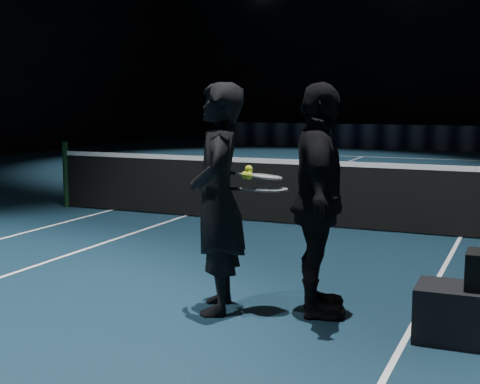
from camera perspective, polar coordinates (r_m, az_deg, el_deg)
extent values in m
plane|color=black|center=(9.31, 18.29, -3.71)|extent=(36.00, 36.00, 0.00)
cylinder|color=black|center=(11.67, -14.63, 1.45)|extent=(0.10, 0.10, 1.10)
cube|color=black|center=(9.23, 18.41, -0.97)|extent=(12.80, 0.02, 0.86)
cube|color=white|center=(9.17, 18.54, 1.90)|extent=(12.80, 0.03, 0.07)
imported|color=black|center=(5.65, -1.92, -0.58)|extent=(0.70, 0.83, 1.95)
imported|color=black|center=(5.58, 6.72, -0.74)|extent=(0.82, 1.24, 1.95)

